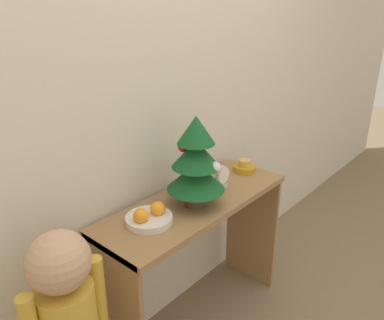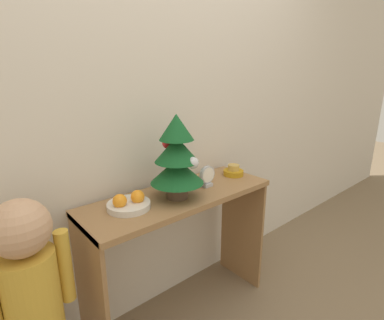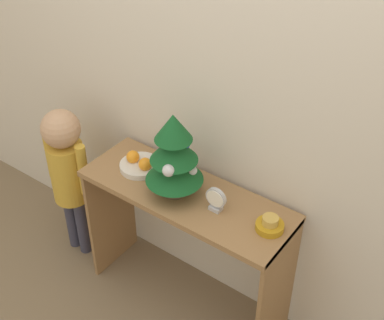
% 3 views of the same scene
% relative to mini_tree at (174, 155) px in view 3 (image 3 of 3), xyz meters
% --- Properties ---
extents(back_wall, '(7.00, 0.05, 2.50)m').
position_rel_mini_tree_xyz_m(back_wall, '(0.04, 0.26, 0.27)').
color(back_wall, beige).
rests_on(back_wall, ground_plane).
extents(console_table, '(1.06, 0.38, 0.76)m').
position_rel_mini_tree_xyz_m(console_table, '(0.04, 0.03, -0.40)').
color(console_table, olive).
rests_on(console_table, ground_plane).
extents(mini_tree, '(0.27, 0.27, 0.43)m').
position_rel_mini_tree_xyz_m(mini_tree, '(0.00, 0.00, 0.00)').
color(mini_tree, '#4C3828').
rests_on(mini_tree, console_table).
extents(fruit_bowl, '(0.20, 0.20, 0.08)m').
position_rel_mini_tree_xyz_m(fruit_bowl, '(-0.25, 0.05, -0.19)').
color(fruit_bowl, silver).
rests_on(fruit_bowl, console_table).
extents(singing_bowl, '(0.12, 0.12, 0.07)m').
position_rel_mini_tree_xyz_m(singing_bowl, '(0.48, 0.05, -0.19)').
color(singing_bowl, '#B78419').
rests_on(singing_bowl, console_table).
extents(desk_clock, '(0.10, 0.04, 0.12)m').
position_rel_mini_tree_xyz_m(desk_clock, '(0.22, 0.01, -0.16)').
color(desk_clock, '#B2B2B7').
rests_on(desk_clock, console_table).
extents(child_figure, '(0.31, 0.21, 0.97)m').
position_rel_mini_tree_xyz_m(child_figure, '(-0.72, -0.04, -0.36)').
color(child_figure, '#38384C').
rests_on(child_figure, ground_plane).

